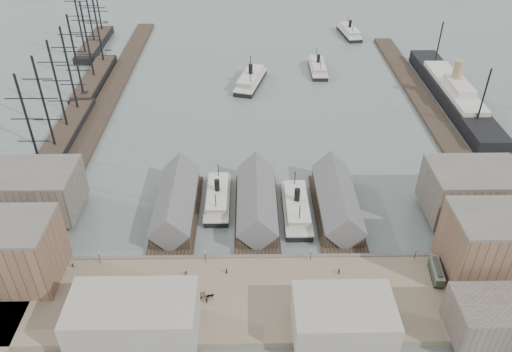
{
  "coord_description": "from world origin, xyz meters",
  "views": [
    {
      "loc": [
        -2.14,
        -110.54,
        103.21
      ],
      "look_at": [
        0.0,
        30.0,
        6.0
      ],
      "focal_mm": 35.0,
      "sensor_mm": 36.0,
      "label": 1
    }
  ],
  "objects_px": {
    "ferry_docked_west": "(218,197)",
    "ocean_steamer": "(453,92)",
    "horse_cart_left": "(149,290)",
    "horse_cart_center": "(208,296)",
    "tram": "(436,272)",
    "horse_cart_right": "(330,305)"
  },
  "relations": [
    {
      "from": "ferry_docked_west",
      "to": "ocean_steamer",
      "type": "bearing_deg",
      "value": 35.78
    },
    {
      "from": "ferry_docked_west",
      "to": "horse_cart_left",
      "type": "distance_m",
      "value": 44.68
    },
    {
      "from": "horse_cart_left",
      "to": "horse_cart_right",
      "type": "xyz_separation_m",
      "value": [
        47.64,
        -5.91,
        0.06
      ]
    },
    {
      "from": "ocean_steamer",
      "to": "horse_cart_center",
      "type": "relative_size",
      "value": 19.38
    },
    {
      "from": "ocean_steamer",
      "to": "horse_cart_left",
      "type": "bearing_deg",
      "value": -135.97
    },
    {
      "from": "ocean_steamer",
      "to": "tram",
      "type": "distance_m",
      "value": 120.84
    },
    {
      "from": "ocean_steamer",
      "to": "horse_cart_center",
      "type": "bearing_deg",
      "value": -131.39
    },
    {
      "from": "ferry_docked_west",
      "to": "ocean_steamer",
      "type": "height_order",
      "value": "ocean_steamer"
    },
    {
      "from": "ferry_docked_west",
      "to": "ocean_steamer",
      "type": "relative_size",
      "value": 0.28
    },
    {
      "from": "ocean_steamer",
      "to": "horse_cart_right",
      "type": "distance_m",
      "value": 143.53
    },
    {
      "from": "ocean_steamer",
      "to": "ferry_docked_west",
      "type": "bearing_deg",
      "value": -144.22
    },
    {
      "from": "ocean_steamer",
      "to": "tram",
      "type": "xyz_separation_m",
      "value": [
        -43.22,
        -112.85,
        -0.39
      ]
    },
    {
      "from": "tram",
      "to": "horse_cart_center",
      "type": "distance_m",
      "value": 62.65
    },
    {
      "from": "ferry_docked_west",
      "to": "tram",
      "type": "height_order",
      "value": "ferry_docked_west"
    },
    {
      "from": "horse_cart_left",
      "to": "horse_cart_center",
      "type": "height_order",
      "value": "horse_cart_center"
    },
    {
      "from": "ocean_steamer",
      "to": "horse_cart_center",
      "type": "xyz_separation_m",
      "value": [
        -105.49,
        -119.68,
        -1.36
      ]
    },
    {
      "from": "horse_cart_center",
      "to": "tram",
      "type": "bearing_deg",
      "value": -95.56
    },
    {
      "from": "horse_cart_left",
      "to": "tram",
      "type": "bearing_deg",
      "value": -85.17
    },
    {
      "from": "horse_cart_center",
      "to": "ferry_docked_west",
      "type": "bearing_deg",
      "value": -12.45
    },
    {
      "from": "horse_cart_left",
      "to": "ferry_docked_west",
      "type": "bearing_deg",
      "value": -19.8
    },
    {
      "from": "tram",
      "to": "horse_cart_left",
      "type": "bearing_deg",
      "value": -170.51
    },
    {
      "from": "ferry_docked_west",
      "to": "horse_cart_center",
      "type": "height_order",
      "value": "ferry_docked_west"
    }
  ]
}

